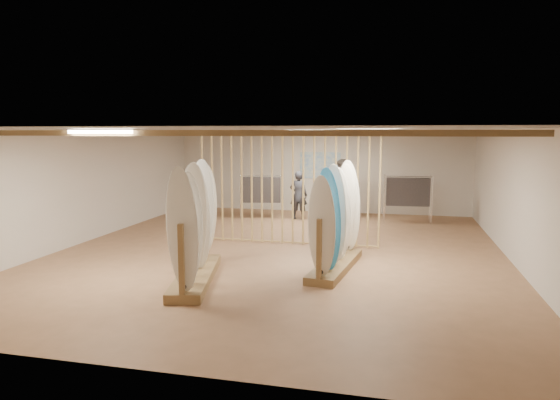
% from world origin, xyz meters
% --- Properties ---
extents(floor, '(12.00, 12.00, 0.00)m').
position_xyz_m(floor, '(0.00, 0.00, 0.00)').
color(floor, '#9E6F4C').
rests_on(floor, ground).
extents(ceiling, '(12.00, 12.00, 0.00)m').
position_xyz_m(ceiling, '(0.00, 0.00, 2.80)').
color(ceiling, '#9A9692').
rests_on(ceiling, ground).
extents(wall_back, '(12.00, 0.00, 12.00)m').
position_xyz_m(wall_back, '(0.00, 6.00, 1.40)').
color(wall_back, beige).
rests_on(wall_back, ground).
extents(wall_front, '(12.00, 0.00, 12.00)m').
position_xyz_m(wall_front, '(0.00, -6.00, 1.40)').
color(wall_front, beige).
rests_on(wall_front, ground).
extents(wall_left, '(0.00, 12.00, 12.00)m').
position_xyz_m(wall_left, '(-5.00, 0.00, 1.40)').
color(wall_left, beige).
rests_on(wall_left, ground).
extents(wall_right, '(0.00, 12.00, 12.00)m').
position_xyz_m(wall_right, '(5.00, 0.00, 1.40)').
color(wall_right, beige).
rests_on(wall_right, ground).
extents(ceiling_slats, '(9.50, 6.12, 0.10)m').
position_xyz_m(ceiling_slats, '(0.00, 0.00, 2.72)').
color(ceiling_slats, olive).
rests_on(ceiling_slats, ground).
extents(light_panels, '(1.20, 0.35, 0.06)m').
position_xyz_m(light_panels, '(0.00, 0.00, 2.74)').
color(light_panels, white).
rests_on(light_panels, ground).
extents(bamboo_partition, '(4.45, 0.05, 2.78)m').
position_xyz_m(bamboo_partition, '(0.00, 0.80, 1.40)').
color(bamboo_partition, tan).
rests_on(bamboo_partition, ground).
extents(poster, '(1.40, 0.03, 0.90)m').
position_xyz_m(poster, '(0.00, 5.98, 1.60)').
color(poster, '#336BB4').
rests_on(poster, ground).
extents(rack_left, '(1.20, 2.76, 2.18)m').
position_xyz_m(rack_left, '(-1.00, -2.56, 0.75)').
color(rack_left, olive).
rests_on(rack_left, floor).
extents(rack_right, '(0.88, 2.59, 2.05)m').
position_xyz_m(rack_right, '(1.43, -1.21, 0.70)').
color(rack_right, olive).
rests_on(rack_right, floor).
extents(clothing_rack_a, '(1.29, 0.58, 1.40)m').
position_xyz_m(clothing_rack_a, '(-1.61, 4.26, 0.91)').
color(clothing_rack_a, silver).
rests_on(clothing_rack_a, floor).
extents(clothing_rack_b, '(1.37, 0.43, 1.47)m').
position_xyz_m(clothing_rack_b, '(2.91, 4.41, 0.95)').
color(clothing_rack_b, silver).
rests_on(clothing_rack_b, floor).
extents(shopper_a, '(0.64, 0.43, 1.74)m').
position_xyz_m(shopper_a, '(-0.41, 4.29, 0.87)').
color(shopper_a, '#282930').
rests_on(shopper_a, floor).
extents(shopper_b, '(1.23, 1.09, 2.15)m').
position_xyz_m(shopper_b, '(0.96, 4.64, 1.08)').
color(shopper_b, '#322B27').
rests_on(shopper_b, floor).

